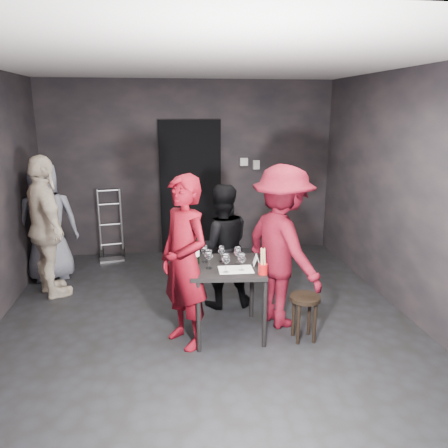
{
  "coord_description": "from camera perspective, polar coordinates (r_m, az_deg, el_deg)",
  "views": [
    {
      "loc": [
        -0.4,
        -4.35,
        2.27
      ],
      "look_at": [
        0.23,
        0.25,
        1.03
      ],
      "focal_mm": 35.0,
      "sensor_mm": 36.0,
      "label": 1
    }
  ],
  "objects": [
    {
      "name": "doorway",
      "position": [
        6.91,
        -4.39,
        4.69
      ],
      "size": [
        0.95,
        0.1,
        2.1
      ],
      "primitive_type": "cube",
      "color": "black",
      "rests_on": "ground"
    },
    {
      "name": "wine_glass_c",
      "position": [
        4.46,
        -0.32,
        -3.8
      ],
      "size": [
        0.08,
        0.08,
        0.18
      ],
      "primitive_type": null,
      "rotation": [
        0.0,
        0.0,
        0.18
      ],
      "color": "white",
      "rests_on": "tasting_table"
    },
    {
      "name": "wine_bottle",
      "position": [
        4.39,
        -3.72,
        -3.76
      ],
      "size": [
        0.07,
        0.07,
        0.31
      ],
      "rotation": [
        0.0,
        0.0,
        -0.35
      ],
      "color": "black",
      "rests_on": "tasting_table"
    },
    {
      "name": "wall_back",
      "position": [
        6.92,
        -4.47,
        7.22
      ],
      "size": [
        4.5,
        0.04,
        2.7
      ],
      "primitive_type": "cube",
      "color": "black",
      "rests_on": "ground"
    },
    {
      "name": "wine_glass_a",
      "position": [
        4.26,
        -1.99,
        -4.49
      ],
      "size": [
        0.08,
        0.08,
        0.21
      ],
      "primitive_type": null,
      "rotation": [
        0.0,
        0.0,
        -0.02
      ],
      "color": "white",
      "rests_on": "tasting_table"
    },
    {
      "name": "wall_front",
      "position": [
        2.11,
        3.95,
        -11.03
      ],
      "size": [
        4.5,
        0.04,
        2.7
      ],
      "primitive_type": "cube",
      "color": "black",
      "rests_on": "ground"
    },
    {
      "name": "stool",
      "position": [
        4.49,
        10.49,
        -10.51
      ],
      "size": [
        0.31,
        0.31,
        0.47
      ],
      "rotation": [
        0.0,
        0.0,
        -0.11
      ],
      "color": "black",
      "rests_on": "floor"
    },
    {
      "name": "wine_glass_e",
      "position": [
        4.21,
        2.35,
        -4.89
      ],
      "size": [
        0.09,
        0.09,
        0.19
      ],
      "primitive_type": null,
      "rotation": [
        0.0,
        0.0,
        -0.41
      ],
      "color": "white",
      "rests_on": "tasting_table"
    },
    {
      "name": "breadstick_cup",
      "position": [
        4.13,
        5.13,
        -4.92
      ],
      "size": [
        0.09,
        0.09,
        0.27
      ],
      "rotation": [
        0.0,
        0.0,
        0.39
      ],
      "color": "#A30E0F",
      "rests_on": "tasting_table"
    },
    {
      "name": "reserved_card",
      "position": [
        4.39,
        4.09,
        -4.73
      ],
      "size": [
        0.09,
        0.14,
        0.1
      ],
      "primitive_type": null,
      "rotation": [
        0.0,
        0.0,
        -0.13
      ],
      "color": "white",
      "rests_on": "tasting_table"
    },
    {
      "name": "wallbox_lower",
      "position": [
        7.01,
        4.23,
        7.73
      ],
      "size": [
        0.1,
        0.06,
        0.14
      ],
      "primitive_type": "cube",
      "color": "#B7B7B2",
      "rests_on": "wall_back"
    },
    {
      "name": "floor",
      "position": [
        4.92,
        -2.34,
        -12.56
      ],
      "size": [
        4.5,
        5.0,
        0.02
      ],
      "primitive_type": "cube",
      "color": "black",
      "rests_on": "ground"
    },
    {
      "name": "hand_truck",
      "position": [
        6.97,
        -14.44,
        -2.82
      ],
      "size": [
        0.37,
        0.32,
        1.09
      ],
      "rotation": [
        0.0,
        0.0,
        0.17
      ],
      "color": "#B2B2B7",
      "rests_on": "floor"
    },
    {
      "name": "wall_right",
      "position": [
        5.18,
        23.17,
        3.46
      ],
      "size": [
        0.04,
        5.0,
        2.7
      ],
      "primitive_type": "cube",
      "color": "black",
      "rests_on": "ground"
    },
    {
      "name": "wine_glass_f",
      "position": [
        4.36,
        1.79,
        -4.09
      ],
      "size": [
        0.08,
        0.08,
        0.2
      ],
      "primitive_type": null,
      "rotation": [
        0.0,
        0.0,
        0.03
      ],
      "color": "white",
      "rests_on": "tasting_table"
    },
    {
      "name": "wine_glass_d",
      "position": [
        4.16,
        0.27,
        -5.02
      ],
      "size": [
        0.1,
        0.1,
        0.21
      ],
      "primitive_type": null,
      "rotation": [
        0.0,
        0.0,
        0.32
      ],
      "color": "white",
      "rests_on": "tasting_table"
    },
    {
      "name": "tasting_table",
      "position": [
        4.42,
        0.43,
        -6.57
      ],
      "size": [
        0.72,
        0.72,
        0.75
      ],
      "rotation": [
        0.0,
        0.0,
        -0.09
      ],
      "color": "black",
      "rests_on": "floor"
    },
    {
      "name": "wallbox_upper",
      "position": [
        6.96,
        2.61,
        8.12
      ],
      "size": [
        0.12,
        0.06,
        0.12
      ],
      "primitive_type": "cube",
      "color": "#B7B7B2",
      "rests_on": "wall_back"
    },
    {
      "name": "bystander_cream",
      "position": [
        5.65,
        -22.32,
        0.97
      ],
      "size": [
        1.09,
        1.32,
        2.04
      ],
      "primitive_type": "imported",
      "rotation": [
        0.0,
        0.0,
        2.1
      ],
      "color": "beige",
      "rests_on": "floor"
    },
    {
      "name": "tasting_mat",
      "position": [
        4.26,
        1.54,
        -5.97
      ],
      "size": [
        0.34,
        0.23,
        0.0
      ],
      "primitive_type": "cube",
      "rotation": [
        0.0,
        0.0,
        -0.03
      ],
      "color": "white",
      "rests_on": "tasting_table"
    },
    {
      "name": "wine_glass_b",
      "position": [
        4.43,
        -2.56,
        -3.81
      ],
      "size": [
        0.09,
        0.09,
        0.2
      ],
      "primitive_type": null,
      "rotation": [
        0.0,
        0.0,
        0.2
      ],
      "color": "white",
      "rests_on": "tasting_table"
    },
    {
      "name": "bystander_grey",
      "position": [
        6.26,
        -22.13,
        0.68
      ],
      "size": [
        0.92,
        0.65,
        1.7
      ],
      "primitive_type": "imported",
      "rotation": [
        0.0,
        0.0,
        3.39
      ],
      "color": "slate",
      "rests_on": "floor"
    },
    {
      "name": "ceiling",
      "position": [
        4.39,
        -2.74,
        20.51
      ],
      "size": [
        4.5,
        5.0,
        0.02
      ],
      "primitive_type": "cube",
      "color": "silver",
      "rests_on": "ground"
    },
    {
      "name": "woman_black",
      "position": [
        5.05,
        -0.34,
        -3.19
      ],
      "size": [
        0.7,
        0.41,
        1.4
      ],
      "primitive_type": "imported",
      "rotation": [
        0.0,
        0.0,
        3.2
      ],
      "color": "black",
      "rests_on": "floor"
    },
    {
      "name": "server_red",
      "position": [
        4.16,
        -5.22,
        -3.64
      ],
      "size": [
        0.76,
        0.83,
        1.9
      ],
      "primitive_type": "imported",
      "rotation": [
        0.0,
        0.0,
        -0.99
      ],
      "color": "maroon",
      "rests_on": "floor"
    },
    {
      "name": "man_maroon",
      "position": [
        4.58,
        7.65,
        -1.47
      ],
      "size": [
        1.04,
        1.41,
        1.98
      ],
      "primitive_type": "imported",
      "rotation": [
        0.0,
        0.0,
        1.96
      ],
      "color": "maroon",
      "rests_on": "floor"
    }
  ]
}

